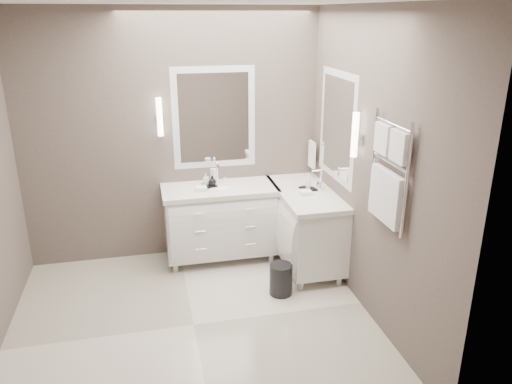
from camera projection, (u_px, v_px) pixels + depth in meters
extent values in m
cube|color=beige|center=(194.00, 325.00, 4.45)|extent=(3.20, 3.00, 0.01)
cube|color=white|center=(177.00, 0.00, 3.53)|extent=(3.20, 3.00, 0.01)
cube|color=#574C46|center=(173.00, 138.00, 5.37)|extent=(3.20, 0.01, 2.70)
cube|color=#574C46|center=(214.00, 271.00, 2.61)|extent=(3.20, 0.01, 2.70)
cube|color=#574C46|center=(372.00, 168.00, 4.33)|extent=(0.01, 3.00, 2.70)
cube|color=white|center=(220.00, 221.00, 5.51)|extent=(1.20, 0.55, 0.70)
cube|color=silver|center=(220.00, 189.00, 5.38)|extent=(1.24, 0.59, 0.05)
ellipsoid|color=white|center=(220.00, 191.00, 5.39)|extent=(0.36, 0.28, 0.12)
cylinder|color=white|center=(217.00, 173.00, 5.48)|extent=(0.02, 0.02, 0.22)
cube|color=white|center=(305.00, 226.00, 5.40)|extent=(0.55, 1.20, 0.70)
cube|color=silver|center=(306.00, 193.00, 5.27)|extent=(0.59, 1.24, 0.05)
ellipsoid|color=white|center=(306.00, 194.00, 5.28)|extent=(0.36, 0.28, 0.12)
cylinder|color=white|center=(321.00, 180.00, 5.26)|extent=(0.02, 0.02, 0.22)
cube|color=white|center=(214.00, 118.00, 5.38)|extent=(0.90, 0.02, 1.10)
cube|color=white|center=(214.00, 118.00, 5.38)|extent=(0.77, 0.02, 0.96)
cube|color=white|center=(337.00, 126.00, 4.99)|extent=(0.02, 0.90, 1.10)
cube|color=white|center=(337.00, 126.00, 4.99)|extent=(0.02, 0.90, 0.96)
cube|color=white|center=(160.00, 122.00, 5.20)|extent=(0.05, 0.05, 0.10)
cylinder|color=white|center=(160.00, 117.00, 5.18)|extent=(0.06, 0.06, 0.40)
cube|color=white|center=(355.00, 140.00, 4.44)|extent=(0.05, 0.05, 0.10)
cylinder|color=white|center=(355.00, 135.00, 4.43)|extent=(0.06, 0.06, 0.40)
cylinder|color=white|center=(313.00, 142.00, 5.59)|extent=(0.02, 0.22, 0.02)
cube|color=white|center=(312.00, 154.00, 5.64)|extent=(0.03, 0.17, 0.30)
cylinder|color=white|center=(407.00, 182.00, 3.66)|extent=(0.03, 0.03, 0.90)
cylinder|color=white|center=(374.00, 162.00, 4.17)|extent=(0.03, 0.03, 0.90)
cube|color=white|center=(400.00, 147.00, 3.72)|extent=(0.06, 0.22, 0.24)
cube|color=white|center=(384.00, 139.00, 3.96)|extent=(0.06, 0.22, 0.24)
cube|color=white|center=(386.00, 196.00, 3.99)|extent=(0.06, 0.46, 0.42)
cylinder|color=black|center=(281.00, 279.00, 4.89)|extent=(0.27, 0.27, 0.32)
cube|color=black|center=(209.00, 186.00, 5.38)|extent=(0.17, 0.13, 0.03)
cube|color=black|center=(308.00, 189.00, 5.28)|extent=(0.18, 0.20, 0.03)
cylinder|color=silver|center=(214.00, 178.00, 5.37)|extent=(0.09, 0.09, 0.20)
imported|color=white|center=(206.00, 179.00, 5.36)|extent=(0.07, 0.07, 0.12)
imported|color=black|center=(212.00, 181.00, 5.33)|extent=(0.08, 0.08, 0.11)
imported|color=white|center=(308.00, 181.00, 5.25)|extent=(0.06, 0.06, 0.15)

